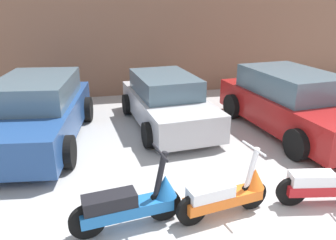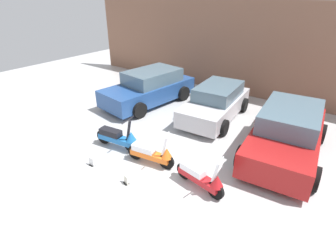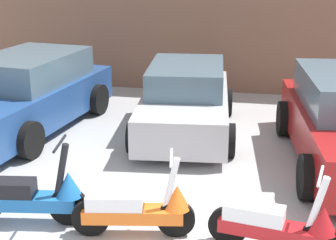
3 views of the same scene
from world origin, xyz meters
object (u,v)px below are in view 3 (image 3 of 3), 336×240
Objects in this scene: car_rear_center at (186,100)px; scooter_front_left at (30,195)px; car_rear_left at (26,94)px; scooter_front_right at (138,208)px; scooter_front_center at (279,224)px.

scooter_front_left is at bearing -24.56° from car_rear_center.
car_rear_center is at bearing 62.59° from scooter_front_left.
scooter_front_right is at bearing 48.71° from car_rear_left.
scooter_front_center is (1.65, -0.09, 0.00)m from scooter_front_right.
car_rear_center is (-0.03, 3.92, 0.24)m from scooter_front_right.
car_rear_left is at bearing 107.61° from scooter_front_left.
scooter_front_center is 5.98m from car_rear_left.
car_rear_center is at bearing 80.96° from scooter_front_right.
car_rear_left is at bearing 152.73° from scooter_front_center.
scooter_front_left is at bearing -172.07° from scooter_front_center.
car_rear_left is 3.08m from car_rear_center.
car_rear_left reaches higher than car_rear_center.
scooter_front_left is 3.91m from car_rear_left.
scooter_front_center is 4.36m from car_rear_center.
car_rear_center is (-1.68, 4.01, 0.24)m from scooter_front_center.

